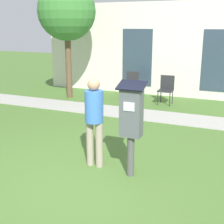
{
  "coord_description": "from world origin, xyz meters",
  "views": [
    {
      "loc": [
        2.18,
        -3.91,
        2.44
      ],
      "look_at": [
        0.24,
        0.64,
        1.05
      ],
      "focal_mm": 50.0,
      "sensor_mm": 36.0,
      "label": 1
    }
  ],
  "objects_px": {
    "outdoor_chair_middle": "(166,87)",
    "person_standing": "(94,116)",
    "parking_meter": "(131,117)",
    "outdoor_chair_left": "(131,83)"
  },
  "relations": [
    {
      "from": "parking_meter",
      "to": "outdoor_chair_middle",
      "type": "xyz_separation_m",
      "value": [
        -0.63,
        5.09,
        -0.49
      ]
    },
    {
      "from": "outdoor_chair_left",
      "to": "outdoor_chair_middle",
      "type": "relative_size",
      "value": 1.0
    },
    {
      "from": "outdoor_chair_middle",
      "to": "person_standing",
      "type": "bearing_deg",
      "value": -97.41
    },
    {
      "from": "outdoor_chair_middle",
      "to": "parking_meter",
      "type": "bearing_deg",
      "value": -89.37
    },
    {
      "from": "parking_meter",
      "to": "outdoor_chair_middle",
      "type": "relative_size",
      "value": 1.77
    },
    {
      "from": "person_standing",
      "to": "parking_meter",
      "type": "bearing_deg",
      "value": -42.82
    },
    {
      "from": "person_standing",
      "to": "outdoor_chair_middle",
      "type": "relative_size",
      "value": 1.76
    },
    {
      "from": "parking_meter",
      "to": "outdoor_chair_left",
      "type": "bearing_deg",
      "value": 109.54
    },
    {
      "from": "person_standing",
      "to": "outdoor_chair_left",
      "type": "bearing_deg",
      "value": 68.82
    },
    {
      "from": "outdoor_chair_left",
      "to": "outdoor_chair_middle",
      "type": "bearing_deg",
      "value": -25.33
    }
  ]
}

